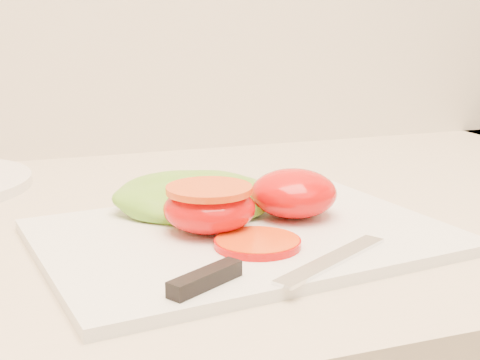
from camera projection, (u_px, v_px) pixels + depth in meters
name	position (u px, v px, depth m)	size (l,w,h in m)	color
cutting_board	(244.00, 236.00, 0.61)	(0.36, 0.26, 0.01)	silver
tomato_half_dome	(294.00, 193.00, 0.64)	(0.08, 0.08, 0.05)	#DD0100
tomato_half_cut	(209.00, 206.00, 0.60)	(0.08, 0.08, 0.04)	#DD0100
tomato_slice_0	(257.00, 243.00, 0.56)	(0.07, 0.07, 0.01)	#F65613
lettuce_leaf_0	(196.00, 197.00, 0.66)	(0.16, 0.11, 0.03)	#6EBA31
knife	(258.00, 271.00, 0.50)	(0.21, 0.08, 0.01)	silver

